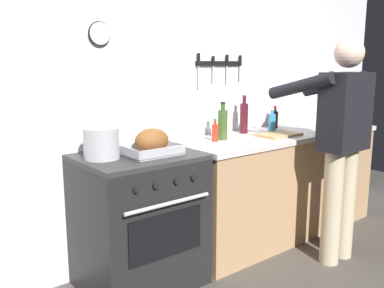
{
  "coord_description": "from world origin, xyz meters",
  "views": [
    {
      "loc": [
        -1.63,
        -1.32,
        1.49
      ],
      "look_at": [
        0.12,
        0.85,
        0.95
      ],
      "focal_mm": 39.62,
      "sensor_mm": 36.0,
      "label": 1
    }
  ],
  "objects_px": {
    "bottle_dish_soap": "(272,123)",
    "cutting_board": "(278,135)",
    "bottle_soy_sauce": "(275,119)",
    "bottle_hot_sauce": "(215,132)",
    "stove": "(139,221)",
    "bottle_olive_oil": "(223,124)",
    "roasting_pan": "(152,143)",
    "bottle_wine_red": "(244,117)",
    "person_cook": "(341,137)",
    "stock_pot": "(101,143)"
  },
  "relations": [
    {
      "from": "stock_pot",
      "to": "bottle_hot_sauce",
      "type": "xyz_separation_m",
      "value": [
        0.94,
        0.0,
        -0.03
      ]
    },
    {
      "from": "stock_pot",
      "to": "bottle_wine_red",
      "type": "xyz_separation_m",
      "value": [
        1.39,
        0.13,
        0.04
      ]
    },
    {
      "from": "bottle_soy_sauce",
      "to": "bottle_olive_oil",
      "type": "height_order",
      "value": "bottle_olive_oil"
    },
    {
      "from": "bottle_soy_sauce",
      "to": "bottle_wine_red",
      "type": "xyz_separation_m",
      "value": [
        -0.43,
        -0.03,
        0.05
      ]
    },
    {
      "from": "bottle_dish_soap",
      "to": "bottle_hot_sauce",
      "type": "height_order",
      "value": "bottle_dish_soap"
    },
    {
      "from": "bottle_dish_soap",
      "to": "cutting_board",
      "type": "bearing_deg",
      "value": -122.62
    },
    {
      "from": "stove",
      "to": "bottle_olive_oil",
      "type": "relative_size",
      "value": 3.08
    },
    {
      "from": "stove",
      "to": "bottle_olive_oil",
      "type": "bearing_deg",
      "value": 4.31
    },
    {
      "from": "person_cook",
      "to": "bottle_soy_sauce",
      "type": "relative_size",
      "value": 8.2
    },
    {
      "from": "bottle_hot_sauce",
      "to": "bottle_dish_soap",
      "type": "bearing_deg",
      "value": 0.27
    },
    {
      "from": "cutting_board",
      "to": "stock_pot",
      "type": "bearing_deg",
      "value": 174.77
    },
    {
      "from": "stove",
      "to": "bottle_hot_sauce",
      "type": "distance_m",
      "value": 0.88
    },
    {
      "from": "stock_pot",
      "to": "bottle_hot_sauce",
      "type": "height_order",
      "value": "stock_pot"
    },
    {
      "from": "person_cook",
      "to": "stock_pot",
      "type": "distance_m",
      "value": 1.72
    },
    {
      "from": "stove",
      "to": "cutting_board",
      "type": "distance_m",
      "value": 1.36
    },
    {
      "from": "stock_pot",
      "to": "bottle_hot_sauce",
      "type": "bearing_deg",
      "value": 0.1
    },
    {
      "from": "bottle_hot_sauce",
      "to": "roasting_pan",
      "type": "bearing_deg",
      "value": -170.56
    },
    {
      "from": "roasting_pan",
      "to": "cutting_board",
      "type": "height_order",
      "value": "roasting_pan"
    },
    {
      "from": "roasting_pan",
      "to": "bottle_wine_red",
      "type": "xyz_separation_m",
      "value": [
        1.08,
        0.24,
        0.06
      ]
    },
    {
      "from": "stove",
      "to": "person_cook",
      "type": "distance_m",
      "value": 1.58
    },
    {
      "from": "cutting_board",
      "to": "bottle_soy_sauce",
      "type": "distance_m",
      "value": 0.43
    },
    {
      "from": "bottle_soy_sauce",
      "to": "roasting_pan",
      "type": "bearing_deg",
      "value": -170.19
    },
    {
      "from": "cutting_board",
      "to": "bottle_olive_oil",
      "type": "xyz_separation_m",
      "value": [
        -0.47,
        0.16,
        0.11
      ]
    },
    {
      "from": "person_cook",
      "to": "bottle_olive_oil",
      "type": "distance_m",
      "value": 0.88
    },
    {
      "from": "bottle_dish_soap",
      "to": "bottle_olive_oil",
      "type": "height_order",
      "value": "bottle_olive_oil"
    },
    {
      "from": "bottle_olive_oil",
      "to": "bottle_hot_sauce",
      "type": "bearing_deg",
      "value": -169.19
    },
    {
      "from": "roasting_pan",
      "to": "bottle_wine_red",
      "type": "height_order",
      "value": "bottle_wine_red"
    },
    {
      "from": "roasting_pan",
      "to": "bottle_soy_sauce",
      "type": "height_order",
      "value": "bottle_soy_sauce"
    },
    {
      "from": "roasting_pan",
      "to": "person_cook",
      "type": "bearing_deg",
      "value": -23.19
    },
    {
      "from": "roasting_pan",
      "to": "bottle_olive_oil",
      "type": "distance_m",
      "value": 0.75
    },
    {
      "from": "stove",
      "to": "stock_pot",
      "type": "distance_m",
      "value": 0.59
    },
    {
      "from": "person_cook",
      "to": "cutting_board",
      "type": "height_order",
      "value": "person_cook"
    },
    {
      "from": "bottle_dish_soap",
      "to": "bottle_olive_oil",
      "type": "xyz_separation_m",
      "value": [
        -0.56,
        0.01,
        0.04
      ]
    },
    {
      "from": "roasting_pan",
      "to": "cutting_board",
      "type": "distance_m",
      "value": 1.21
    },
    {
      "from": "roasting_pan",
      "to": "bottle_dish_soap",
      "type": "height_order",
      "value": "bottle_dish_soap"
    },
    {
      "from": "bottle_soy_sauce",
      "to": "bottle_hot_sauce",
      "type": "distance_m",
      "value": 0.88
    },
    {
      "from": "cutting_board",
      "to": "stove",
      "type": "bearing_deg",
      "value": 175.67
    },
    {
      "from": "roasting_pan",
      "to": "bottle_wine_red",
      "type": "relative_size",
      "value": 1.1
    },
    {
      "from": "cutting_board",
      "to": "bottle_soy_sauce",
      "type": "relative_size",
      "value": 1.78
    },
    {
      "from": "roasting_pan",
      "to": "bottle_hot_sauce",
      "type": "relative_size",
      "value": 2.04
    },
    {
      "from": "bottle_hot_sauce",
      "to": "bottle_soy_sauce",
      "type": "bearing_deg",
      "value": 10.08
    },
    {
      "from": "roasting_pan",
      "to": "bottle_olive_oil",
      "type": "xyz_separation_m",
      "value": [
        0.74,
        0.12,
        0.05
      ]
    },
    {
      "from": "stock_pot",
      "to": "bottle_soy_sauce",
      "type": "height_order",
      "value": "bottle_soy_sauce"
    },
    {
      "from": "bottle_dish_soap",
      "to": "bottle_soy_sauce",
      "type": "distance_m",
      "value": 0.26
    },
    {
      "from": "stock_pot",
      "to": "bottle_soy_sauce",
      "type": "bearing_deg",
      "value": 4.92
    },
    {
      "from": "bottle_olive_oil",
      "to": "bottle_soy_sauce",
      "type": "bearing_deg",
      "value": 9.99
    },
    {
      "from": "bottle_hot_sauce",
      "to": "stove",
      "type": "bearing_deg",
      "value": -176.56
    },
    {
      "from": "stove",
      "to": "stock_pot",
      "type": "relative_size",
      "value": 4.09
    },
    {
      "from": "roasting_pan",
      "to": "bottle_olive_oil",
      "type": "bearing_deg",
      "value": 9.62
    },
    {
      "from": "stove",
      "to": "person_cook",
      "type": "xyz_separation_m",
      "value": [
        1.36,
        -0.62,
        0.5
      ]
    }
  ]
}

